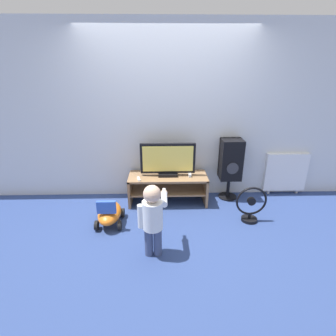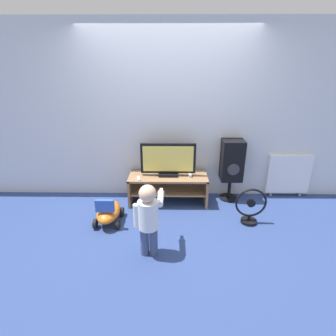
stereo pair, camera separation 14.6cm
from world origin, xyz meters
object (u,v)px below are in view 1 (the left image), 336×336
Objects in this scene: game_console at (190,174)px; remote_primary at (139,179)px; child at (153,215)px; radiator at (285,172)px; ride_on_toy at (110,213)px; speaker_tower at (231,161)px; floor_fan at (251,206)px; television at (168,160)px.

remote_primary is (-0.75, -0.13, -0.01)m from game_console.
child is at bearing -77.61° from remote_primary.
game_console is 0.23× the size of radiator.
game_console is 1.17× the size of remote_primary.
remote_primary is 0.25× the size of ride_on_toy.
speaker_tower reaches higher than ride_on_toy.
remote_primary is 0.26× the size of floor_fan.
radiator reaches higher than ride_on_toy.
speaker_tower is at bearing 10.89° from game_console.
child is at bearing -131.23° from speaker_tower.
floor_fan is 0.94× the size of ride_on_toy.
speaker_tower is 0.80m from floor_fan.
game_console is at bearing 27.39° from ride_on_toy.
remote_primary is at bearing 164.25° from floor_fan.
radiator is at bearing 7.26° from speaker_tower.
floor_fan is 1.15m from radiator.
game_console is 0.98m from floor_fan.
ride_on_toy is 0.79× the size of radiator.
remote_primary is 0.14× the size of speaker_tower.
television is at bearing -173.53° from radiator.
ride_on_toy is (-1.89, -0.02, -0.07)m from floor_fan.
television is 6.04× the size of remote_primary.
speaker_tower is at bearing 5.69° from television.
television is at bearing 20.09° from remote_primary.
speaker_tower reaches higher than child.
speaker_tower is at bearing 10.27° from remote_primary.
ride_on_toy is at bearing -158.21° from speaker_tower.
game_console reaches higher than ride_on_toy.
game_console is 0.76m from remote_primary.
game_console reaches higher than remote_primary.
floor_fan is at bearing -28.05° from television.
child is 1.25× the size of radiator.
game_console is at bearing -171.27° from radiator.
remote_primary is 1.09m from child.
radiator reaches higher than floor_fan.
speaker_tower reaches higher than radiator.
television is 1.49× the size of ride_on_toy.
remote_primary is at bearing 50.98° from ride_on_toy.
child is at bearing -113.40° from game_console.
radiator is (0.94, 0.12, -0.25)m from speaker_tower.
remote_primary is at bearing -159.91° from television.
game_console is 0.16× the size of speaker_tower.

